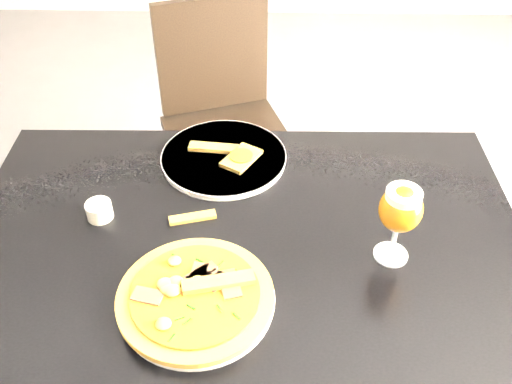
{
  "coord_description": "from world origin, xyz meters",
  "views": [
    {
      "loc": [
        0.11,
        -0.72,
        1.62
      ],
      "look_at": [
        0.09,
        0.18,
        0.83
      ],
      "focal_mm": 40.0,
      "sensor_mm": 36.0,
      "label": 1
    }
  ],
  "objects_px": {
    "pizza": "(196,295)",
    "beer_glass": "(401,210)",
    "dining_table": "(244,268)",
    "chair_far": "(224,120)"
  },
  "relations": [
    {
      "from": "chair_far",
      "to": "pizza",
      "type": "distance_m",
      "value": 1.05
    },
    {
      "from": "dining_table",
      "to": "chair_far",
      "type": "height_order",
      "value": "chair_far"
    },
    {
      "from": "dining_table",
      "to": "beer_glass",
      "type": "relative_size",
      "value": 6.82
    },
    {
      "from": "chair_far",
      "to": "pizza",
      "type": "xyz_separation_m",
      "value": [
        0.03,
        -1.01,
        0.29
      ]
    },
    {
      "from": "dining_table",
      "to": "chair_far",
      "type": "distance_m",
      "value": 0.86
    },
    {
      "from": "dining_table",
      "to": "pizza",
      "type": "distance_m",
      "value": 0.22
    },
    {
      "from": "chair_far",
      "to": "pizza",
      "type": "relative_size",
      "value": 3.01
    },
    {
      "from": "chair_far",
      "to": "beer_glass",
      "type": "xyz_separation_m",
      "value": [
        0.41,
        -0.88,
        0.39
      ]
    },
    {
      "from": "chair_far",
      "to": "beer_glass",
      "type": "bearing_deg",
      "value": -84.43
    },
    {
      "from": "pizza",
      "to": "beer_glass",
      "type": "height_order",
      "value": "beer_glass"
    }
  ]
}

